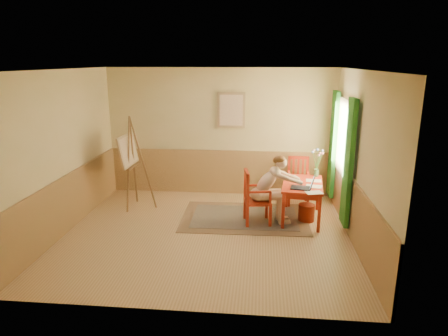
# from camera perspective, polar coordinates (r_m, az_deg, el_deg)

# --- Properties ---
(room) EXTENTS (5.04, 4.54, 2.84)m
(room) POSITION_cam_1_polar(r_m,az_deg,el_deg) (6.63, -2.60, 1.73)
(room) COLOR tan
(room) RESTS_ON ground
(wainscot) EXTENTS (5.00, 4.50, 1.00)m
(wainscot) POSITION_cam_1_polar(r_m,az_deg,el_deg) (7.64, -1.69, -3.45)
(wainscot) COLOR tan
(wainscot) RESTS_ON room
(window) EXTENTS (0.12, 2.01, 2.20)m
(window) POSITION_cam_1_polar(r_m,az_deg,el_deg) (7.80, 16.48, 2.75)
(window) COLOR white
(window) RESTS_ON room
(wall_portrait) EXTENTS (0.60, 0.05, 0.76)m
(wall_portrait) POSITION_cam_1_polar(r_m,az_deg,el_deg) (8.68, 1.05, 8.30)
(wall_portrait) COLOR tan
(wall_portrait) RESTS_ON room
(rug) EXTENTS (2.43, 1.65, 0.02)m
(rug) POSITION_cam_1_polar(r_m,az_deg,el_deg) (7.75, 2.97, -7.07)
(rug) COLOR #8C7251
(rug) RESTS_ON room
(table) EXTENTS (0.85, 1.27, 0.72)m
(table) POSITION_cam_1_polar(r_m,az_deg,el_deg) (7.61, 11.18, -2.78)
(table) COLOR red
(table) RESTS_ON room
(chair_left) EXTENTS (0.53, 0.52, 1.02)m
(chair_left) POSITION_cam_1_polar(r_m,az_deg,el_deg) (7.33, 4.43, -4.24)
(chair_left) COLOR red
(chair_left) RESTS_ON room
(chair_back) EXTENTS (0.44, 0.46, 0.99)m
(chair_back) POSITION_cam_1_polar(r_m,az_deg,el_deg) (8.50, 10.59, -1.81)
(chair_back) COLOR red
(chair_back) RESTS_ON room
(figure) EXTENTS (0.99, 0.49, 1.29)m
(figure) POSITION_cam_1_polar(r_m,az_deg,el_deg) (7.31, 6.76, -2.66)
(figure) COLOR beige
(figure) RESTS_ON room
(laptop) EXTENTS (0.45, 0.32, 0.25)m
(laptop) POSITION_cam_1_polar(r_m,az_deg,el_deg) (7.25, 11.48, -2.53)
(laptop) COLOR #1E2338
(laptop) RESTS_ON table
(papers) EXTENTS (0.74, 1.19, 0.00)m
(papers) POSITION_cam_1_polar(r_m,az_deg,el_deg) (7.55, 11.92, -2.25)
(papers) COLOR white
(papers) RESTS_ON table
(vase) EXTENTS (0.27, 0.26, 0.56)m
(vase) POSITION_cam_1_polar(r_m,az_deg,el_deg) (8.02, 13.19, 0.59)
(vase) COLOR #3F724C
(vase) RESTS_ON table
(wastebasket) EXTENTS (0.39, 0.39, 0.32)m
(wastebasket) POSITION_cam_1_polar(r_m,az_deg,el_deg) (7.71, 11.74, -6.28)
(wastebasket) COLOR #A2331B
(wastebasket) RESTS_ON room
(easel) EXTENTS (0.64, 0.84, 1.90)m
(easel) POSITION_cam_1_polar(r_m,az_deg,el_deg) (8.20, -13.35, 1.97)
(easel) COLOR brown
(easel) RESTS_ON room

